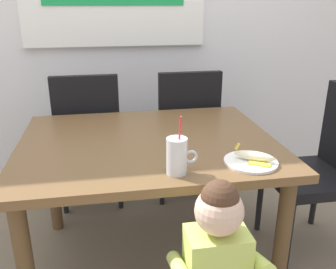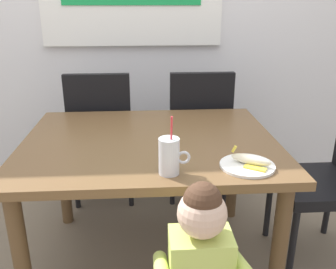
{
  "view_description": "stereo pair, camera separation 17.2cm",
  "coord_description": "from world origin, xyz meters",
  "px_view_note": "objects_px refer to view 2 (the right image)",
  "views": [
    {
      "loc": [
        -0.19,
        -1.69,
        1.4
      ],
      "look_at": [
        0.09,
        -0.1,
        0.8
      ],
      "focal_mm": 38.9,
      "sensor_mm": 36.0,
      "label": 1
    },
    {
      "loc": [
        -0.02,
        -1.71,
        1.4
      ],
      "look_at": [
        0.09,
        -0.1,
        0.8
      ],
      "focal_mm": 38.9,
      "sensor_mm": 36.0,
      "label": 2
    }
  ],
  "objects_px": {
    "dining_chair_right": "(198,128)",
    "snack_plate": "(247,166)",
    "dining_chair_left": "(102,130)",
    "peeled_banana": "(251,160)",
    "milk_cup": "(169,158)",
    "dining_table": "(150,157)",
    "toddler_standing": "(200,262)",
    "dining_chair_far": "(336,169)"
  },
  "relations": [
    {
      "from": "dining_table",
      "to": "dining_chair_far",
      "type": "xyz_separation_m",
      "value": [
        1.0,
        -0.01,
        -0.1
      ]
    },
    {
      "from": "dining_table",
      "to": "dining_chair_right",
      "type": "height_order",
      "value": "dining_chair_right"
    },
    {
      "from": "dining_chair_left",
      "to": "toddler_standing",
      "type": "xyz_separation_m",
      "value": [
        0.48,
        -1.38,
        -0.02
      ]
    },
    {
      "from": "toddler_standing",
      "to": "milk_cup",
      "type": "xyz_separation_m",
      "value": [
        -0.09,
        0.28,
        0.28
      ]
    },
    {
      "from": "dining_chair_right",
      "to": "toddler_standing",
      "type": "bearing_deg",
      "value": 82.0
    },
    {
      "from": "dining_chair_left",
      "to": "dining_chair_right",
      "type": "xyz_separation_m",
      "value": [
        0.68,
        -0.0,
        0.0
      ]
    },
    {
      "from": "milk_cup",
      "to": "dining_chair_far",
      "type": "bearing_deg",
      "value": 22.51
    },
    {
      "from": "dining_chair_far",
      "to": "peeled_banana",
      "type": "relative_size",
      "value": 5.74
    },
    {
      "from": "dining_chair_right",
      "to": "dining_chair_far",
      "type": "distance_m",
      "value": 0.96
    },
    {
      "from": "dining_table",
      "to": "toddler_standing",
      "type": "bearing_deg",
      "value": -76.46
    },
    {
      "from": "dining_chair_left",
      "to": "peeled_banana",
      "type": "height_order",
      "value": "dining_chair_left"
    },
    {
      "from": "toddler_standing",
      "to": "snack_plate",
      "type": "distance_m",
      "value": 0.46
    },
    {
      "from": "dining_chair_right",
      "to": "dining_chair_far",
      "type": "xyz_separation_m",
      "value": [
        0.64,
        -0.71,
        0.0
      ]
    },
    {
      "from": "milk_cup",
      "to": "peeled_banana",
      "type": "relative_size",
      "value": 1.5
    },
    {
      "from": "milk_cup",
      "to": "snack_plate",
      "type": "height_order",
      "value": "milk_cup"
    },
    {
      "from": "dining_chair_left",
      "to": "toddler_standing",
      "type": "relative_size",
      "value": 1.15
    },
    {
      "from": "dining_table",
      "to": "milk_cup",
      "type": "distance_m",
      "value": 0.43
    },
    {
      "from": "snack_plate",
      "to": "toddler_standing",
      "type": "bearing_deg",
      "value": -126.96
    },
    {
      "from": "milk_cup",
      "to": "snack_plate",
      "type": "bearing_deg",
      "value": 6.54
    },
    {
      "from": "dining_chair_left",
      "to": "snack_plate",
      "type": "relative_size",
      "value": 4.17
    },
    {
      "from": "dining_chair_far",
      "to": "toddler_standing",
      "type": "relative_size",
      "value": 1.15
    },
    {
      "from": "snack_plate",
      "to": "peeled_banana",
      "type": "bearing_deg",
      "value": -9.33
    },
    {
      "from": "dining_chair_left",
      "to": "toddler_standing",
      "type": "bearing_deg",
      "value": 109.38
    },
    {
      "from": "milk_cup",
      "to": "dining_chair_left",
      "type": "bearing_deg",
      "value": 109.8
    },
    {
      "from": "peeled_banana",
      "to": "toddler_standing",
      "type": "bearing_deg",
      "value": -128.86
    },
    {
      "from": "dining_table",
      "to": "milk_cup",
      "type": "relative_size",
      "value": 5.05
    },
    {
      "from": "dining_chair_far",
      "to": "milk_cup",
      "type": "distance_m",
      "value": 1.04
    },
    {
      "from": "dining_table",
      "to": "dining_chair_left",
      "type": "bearing_deg",
      "value": 114.58
    },
    {
      "from": "dining_chair_right",
      "to": "toddler_standing",
      "type": "distance_m",
      "value": 1.39
    },
    {
      "from": "dining_chair_right",
      "to": "snack_plate",
      "type": "relative_size",
      "value": 4.17
    },
    {
      "from": "dining_table",
      "to": "snack_plate",
      "type": "distance_m",
      "value": 0.54
    },
    {
      "from": "dining_chair_right",
      "to": "dining_table",
      "type": "bearing_deg",
      "value": 63.3
    },
    {
      "from": "snack_plate",
      "to": "dining_chair_right",
      "type": "bearing_deg",
      "value": 92.52
    },
    {
      "from": "dining_chair_left",
      "to": "peeled_banana",
      "type": "xyz_separation_m",
      "value": [
        0.74,
        -1.06,
        0.23
      ]
    },
    {
      "from": "dining_chair_right",
      "to": "milk_cup",
      "type": "distance_m",
      "value": 1.16
    },
    {
      "from": "dining_chair_left",
      "to": "milk_cup",
      "type": "xyz_separation_m",
      "value": [
        0.39,
        -1.1,
        0.26
      ]
    },
    {
      "from": "dining_chair_far",
      "to": "milk_cup",
      "type": "xyz_separation_m",
      "value": [
        -0.93,
        -0.38,
        0.26
      ]
    },
    {
      "from": "dining_chair_right",
      "to": "dining_chair_far",
      "type": "height_order",
      "value": "same"
    },
    {
      "from": "dining_table",
      "to": "snack_plate",
      "type": "xyz_separation_m",
      "value": [
        0.4,
        -0.35,
        0.1
      ]
    },
    {
      "from": "dining_chair_right",
      "to": "dining_chair_far",
      "type": "bearing_deg",
      "value": 132.13
    },
    {
      "from": "toddler_standing",
      "to": "snack_plate",
      "type": "height_order",
      "value": "toddler_standing"
    },
    {
      "from": "dining_table",
      "to": "dining_chair_right",
      "type": "bearing_deg",
      "value": 63.3
    }
  ]
}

